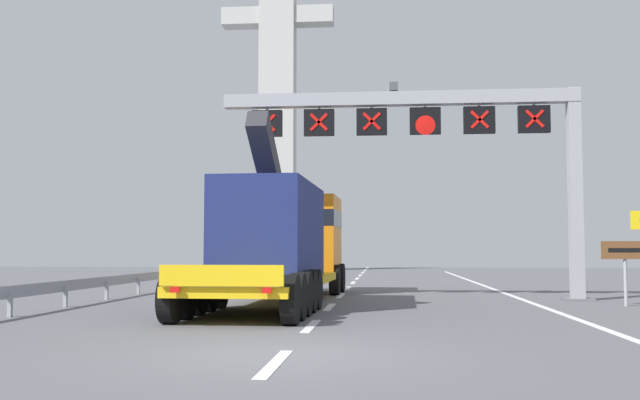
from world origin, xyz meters
name	(u,v)px	position (x,y,z in m)	size (l,w,h in m)	color
ground	(275,355)	(0.00, 0.00, 0.00)	(112.00, 112.00, 0.00)	#5B5B60
lane_markings	(353,283)	(0.13, 24.67, 0.01)	(0.20, 63.94, 0.01)	silver
edge_line_right	(529,302)	(6.20, 12.00, 0.01)	(0.20, 63.00, 0.01)	silver
overhead_lane_gantry	(440,129)	(3.57, 12.65, 5.64)	(12.04, 0.90, 7.22)	#9EA0A5
heavy_haul_truck_yellow	(286,239)	(-1.47, 11.76, 1.99)	(3.35, 14.12, 5.30)	yellow
tourist_info_sign_brown	(625,257)	(8.69, 10.46, 1.42)	(1.36, 0.15, 1.89)	#9EA0A5
guardrail_left	(86,285)	(-7.45, 10.22, 0.56)	(0.13, 24.44, 0.76)	#999EA3
bridge_pylon_distant	(278,61)	(-6.80, 45.15, 16.86)	(9.00, 2.00, 32.93)	#B7B7B2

